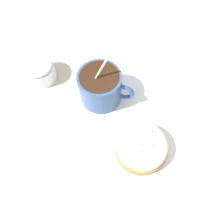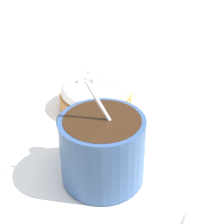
# 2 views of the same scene
# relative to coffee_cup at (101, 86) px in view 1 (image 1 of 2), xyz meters

# --- Properties ---
(ground_plane) EXTENTS (3.00, 3.00, 0.00)m
(ground_plane) POSITION_rel_coffee_cup_xyz_m (0.07, -0.01, -0.04)
(ground_plane) COLOR #C6B793
(paper_napkin) EXTENTS (0.28, 0.26, 0.00)m
(paper_napkin) POSITION_rel_coffee_cup_xyz_m (0.07, -0.01, -0.04)
(paper_napkin) COLOR white
(paper_napkin) RESTS_ON ground_plane
(coffee_cup) EXTENTS (0.11, 0.09, 0.12)m
(coffee_cup) POSITION_rel_coffee_cup_xyz_m (0.00, 0.00, 0.00)
(coffee_cup) COLOR #335184
(coffee_cup) RESTS_ON paper_napkin
(frosted_pastry) EXTENTS (0.10, 0.10, 0.05)m
(frosted_pastry) POSITION_rel_coffee_cup_xyz_m (0.15, -0.02, -0.02)
(frosted_pastry) COLOR #B2753D
(frosted_pastry) RESTS_ON paper_napkin
(sugar_bowl) EXTENTS (0.07, 0.07, 0.06)m
(sugar_bowl) POSITION_rel_coffee_cup_xyz_m (-0.13, -0.07, -0.02)
(sugar_bowl) COLOR white
(sugar_bowl) RESTS_ON ground_plane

